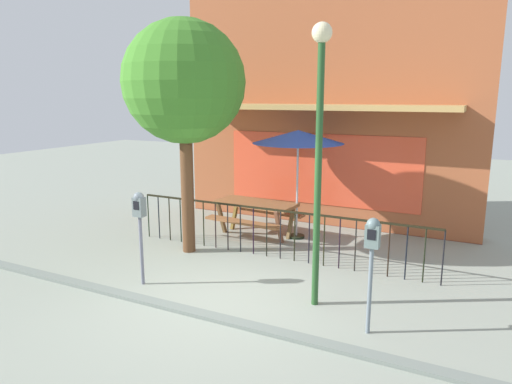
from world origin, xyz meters
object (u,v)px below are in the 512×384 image
at_px(street_tree, 184,83).
at_px(parking_meter_near, 140,214).
at_px(picnic_table_left, 256,209).
at_px(patio_umbrella, 298,138).
at_px(parking_meter_far, 372,245).
at_px(street_lamp, 319,128).

bearing_deg(street_tree, parking_meter_near, -80.99).
height_order(picnic_table_left, street_tree, street_tree).
relative_size(patio_umbrella, parking_meter_far, 1.51).
bearing_deg(patio_umbrella, street_lamp, -63.58).
xyz_separation_m(parking_meter_far, street_lamp, (-0.92, 0.51, 1.42)).
distance_m(picnic_table_left, parking_meter_far, 4.64).
bearing_deg(picnic_table_left, parking_meter_far, -44.59).
bearing_deg(parking_meter_far, picnic_table_left, 135.41).
relative_size(parking_meter_near, parking_meter_far, 1.00).
xyz_separation_m(picnic_table_left, street_lamp, (2.36, -2.72, 2.02)).
height_order(parking_meter_near, street_tree, street_tree).
height_order(parking_meter_far, street_tree, street_tree).
relative_size(parking_meter_far, street_tree, 0.35).
distance_m(parking_meter_far, street_lamp, 1.76).
bearing_deg(parking_meter_near, patio_umbrella, 69.62).
distance_m(street_tree, street_lamp, 3.37).
height_order(parking_meter_far, street_lamp, street_lamp).
bearing_deg(parking_meter_far, street_tree, 157.26).
xyz_separation_m(picnic_table_left, street_tree, (-0.73, -1.55, 2.69)).
height_order(street_tree, street_lamp, street_tree).
xyz_separation_m(picnic_table_left, patio_umbrella, (0.87, 0.27, 1.60)).
bearing_deg(street_tree, street_lamp, -20.77).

